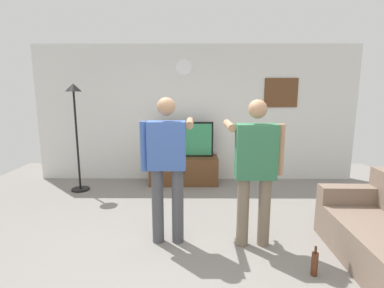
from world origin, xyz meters
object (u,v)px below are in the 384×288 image
object	(u,v)px
wall_clock	(184,67)
framed_picture	(281,93)
tv_stand	(184,170)
floor_lamp	(75,115)
person_standing_nearer_lamp	(167,162)
television	(184,139)
person_standing_nearer_couch	(255,165)
beverage_bottle	(315,264)

from	to	relation	value
wall_clock	framed_picture	bearing A→B (deg)	0.15
tv_stand	wall_clock	size ratio (longest dim) A/B	4.29
floor_lamp	wall_clock	bearing A→B (deg)	20.36
person_standing_nearer_lamp	wall_clock	bearing A→B (deg)	87.37
tv_stand	television	world-z (taller)	television
person_standing_nearer_lamp	framed_picture	bearing A→B (deg)	51.49
wall_clock	person_standing_nearer_couch	distance (m)	3.04
wall_clock	person_standing_nearer_lamp	world-z (taller)	wall_clock
floor_lamp	person_standing_nearer_lamp	world-z (taller)	floor_lamp
person_standing_nearer_lamp	beverage_bottle	size ratio (longest dim) A/B	5.62
television	wall_clock	distance (m)	1.40
floor_lamp	framed_picture	bearing A→B (deg)	10.55
framed_picture	person_standing_nearer_lamp	bearing A→B (deg)	-128.51
floor_lamp	person_standing_nearer_couch	distance (m)	3.41
person_standing_nearer_lamp	person_standing_nearer_couch	distance (m)	1.01
beverage_bottle	television	bearing A→B (deg)	115.14
person_standing_nearer_lamp	floor_lamp	bearing A→B (deg)	134.08
beverage_bottle	wall_clock	bearing A→B (deg)	113.45
framed_picture	floor_lamp	world-z (taller)	framed_picture
person_standing_nearer_lamp	television	bearing A→B (deg)	87.10
television	beverage_bottle	xyz separation A→B (m)	(1.39, -2.97, -0.75)
person_standing_nearer_lamp	beverage_bottle	xyz separation A→B (m)	(1.51, -0.67, -0.87)
floor_lamp	tv_stand	bearing A→B (deg)	12.32
wall_clock	person_standing_nearer_lamp	distance (m)	2.84
tv_stand	floor_lamp	bearing A→B (deg)	-167.68
television	tv_stand	bearing A→B (deg)	-90.00
television	person_standing_nearer_lamp	world-z (taller)	person_standing_nearer_lamp
television	wall_clock	bearing A→B (deg)	90.00
tv_stand	beverage_bottle	world-z (taller)	tv_stand
television	wall_clock	size ratio (longest dim) A/B	3.69
tv_stand	framed_picture	world-z (taller)	framed_picture
tv_stand	framed_picture	distance (m)	2.45
person_standing_nearer_couch	beverage_bottle	bearing A→B (deg)	-50.38
television	person_standing_nearer_couch	world-z (taller)	person_standing_nearer_couch
television	person_standing_nearer_couch	distance (m)	2.54
wall_clock	person_standing_nearer_lamp	size ratio (longest dim) A/B	0.18
framed_picture	person_standing_nearer_couch	distance (m)	2.92
tv_stand	wall_clock	xyz separation A→B (m)	(0.00, 0.29, 1.99)
framed_picture	tv_stand	bearing A→B (deg)	-171.24
wall_clock	person_standing_nearer_couch	world-z (taller)	wall_clock
person_standing_nearer_couch	beverage_bottle	distance (m)	1.16
person_standing_nearer_couch	beverage_bottle	world-z (taller)	person_standing_nearer_couch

